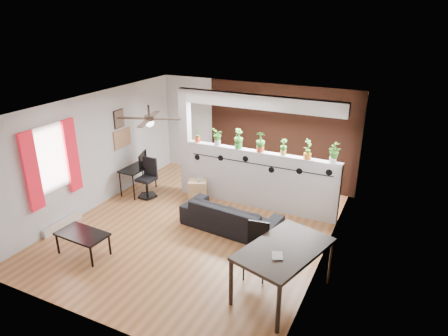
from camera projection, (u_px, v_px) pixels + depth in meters
room_shell at (195, 171)px, 7.89m from camera, size 6.30×7.10×2.90m
partition_wall at (259, 180)px, 9.05m from camera, size 3.60×0.18×1.35m
ceiling_header at (262, 102)px, 8.40m from camera, size 3.60×0.18×0.30m
pier_column at (186, 142)px, 9.59m from camera, size 0.22×0.20×2.60m
brick_panel at (281, 136)px, 10.05m from camera, size 3.90×0.05×2.60m
vine_decal at (258, 164)px, 8.82m from camera, size 3.31×0.01×0.30m
window_assembly at (51, 160)px, 7.84m from camera, size 0.09×1.30×1.55m
baseboard_heater at (63, 224)px, 8.36m from camera, size 0.08×1.00×0.18m
corkboard at (122, 138)px, 9.71m from camera, size 0.03×0.60×0.45m
framed_art at (119, 119)px, 9.48m from camera, size 0.03×0.34×0.44m
ceiling_fan at (149, 120)px, 7.59m from camera, size 1.19×1.19×0.43m
potted_plant_0 at (198, 134)px, 9.37m from camera, size 0.19×0.21×0.37m
potted_plant_1 at (218, 136)px, 9.15m from camera, size 0.22×0.24×0.40m
potted_plant_2 at (239, 138)px, 8.93m from camera, size 0.25×0.28×0.46m
potted_plant_3 at (261, 141)px, 8.71m from camera, size 0.28×0.24×0.46m
potted_plant_4 at (284, 147)px, 8.52m from camera, size 0.19×0.16×0.36m
potted_plant_5 at (308, 148)px, 8.29m from camera, size 0.26×0.28×0.44m
potted_plant_6 at (333, 153)px, 8.09m from camera, size 0.26×0.26×0.41m
sofa at (231, 216)px, 8.25m from camera, size 2.04×0.96×0.58m
cube_shelf at (198, 191)px, 9.49m from camera, size 0.54×0.51×0.51m
cup at (199, 179)px, 9.36m from camera, size 0.12×0.12×0.09m
computer_desk at (137, 169)px, 9.82m from camera, size 0.52×0.95×0.67m
monitor at (141, 161)px, 9.89m from camera, size 0.31×0.15×0.18m
office_chair at (148, 180)px, 9.65m from camera, size 0.49×0.49×0.95m
dining_table at (284, 253)px, 6.16m from camera, size 1.36×1.77×0.86m
book at (272, 255)px, 5.92m from camera, size 0.23×0.26×0.02m
folding_chair at (257, 244)px, 6.73m from camera, size 0.45×0.45×0.97m
coffee_table at (82, 235)px, 7.34m from camera, size 0.98×0.58×0.44m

